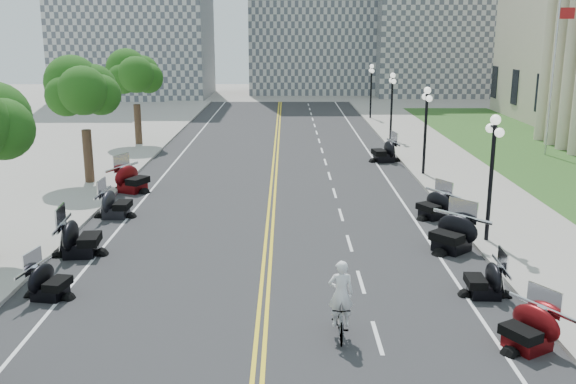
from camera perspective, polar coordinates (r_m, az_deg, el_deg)
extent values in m
plane|color=gray|center=(21.66, -2.03, -8.01)|extent=(160.00, 160.00, 0.00)
cube|color=#333335|center=(31.14, -1.45, -1.02)|extent=(16.00, 90.00, 0.01)
cube|color=yellow|center=(31.14, -1.67, -1.00)|extent=(0.12, 90.00, 0.00)
cube|color=yellow|center=(31.14, -1.23, -1.00)|extent=(0.12, 90.00, 0.00)
cube|color=white|center=(31.65, 10.21, -0.98)|extent=(0.12, 90.00, 0.00)
cube|color=white|center=(31.93, -13.01, -0.99)|extent=(0.12, 90.00, 0.00)
cube|color=white|center=(18.18, 7.95, -12.68)|extent=(0.12, 2.00, 0.00)
cube|color=white|center=(21.79, 6.49, -7.93)|extent=(0.12, 2.00, 0.00)
cube|color=white|center=(25.52, 5.48, -4.54)|extent=(0.12, 2.00, 0.00)
cube|color=white|center=(29.31, 4.73, -2.02)|extent=(0.12, 2.00, 0.00)
cube|color=white|center=(33.16, 4.16, -0.09)|extent=(0.12, 2.00, 0.00)
cube|color=white|center=(37.04, 3.71, 1.45)|extent=(0.12, 2.00, 0.00)
cube|color=white|center=(40.94, 3.34, 2.69)|extent=(0.12, 2.00, 0.00)
cube|color=white|center=(44.86, 3.04, 3.71)|extent=(0.12, 2.00, 0.00)
cube|color=white|center=(48.79, 2.78, 4.57)|extent=(0.12, 2.00, 0.00)
cube|color=white|center=(52.74, 2.56, 5.30)|extent=(0.12, 2.00, 0.00)
cube|color=white|center=(56.69, 2.38, 5.93)|extent=(0.12, 2.00, 0.00)
cube|color=white|center=(60.64, 2.21, 6.48)|extent=(0.12, 2.00, 0.00)
cube|color=white|center=(64.61, 2.07, 6.96)|extent=(0.12, 2.00, 0.00)
cube|color=white|center=(68.57, 1.94, 7.39)|extent=(0.12, 2.00, 0.00)
cube|color=white|center=(72.54, 1.83, 7.76)|extent=(0.12, 2.00, 0.00)
cube|color=#9E9991|center=(32.62, 17.32, -0.84)|extent=(5.00, 90.00, 0.15)
cube|color=#9E9991|center=(33.07, -19.96, -0.85)|extent=(5.00, 90.00, 0.15)
cube|color=#356023|center=(42.37, 23.21, 1.99)|extent=(9.00, 60.00, 0.10)
cube|color=gray|center=(87.71, 14.44, 15.65)|extent=(20.00, 14.00, 22.00)
imported|color=#A51414|center=(17.88, 4.67, -11.29)|extent=(0.52, 1.71, 1.02)
imported|color=white|center=(17.30, 4.77, -6.95)|extent=(0.69, 0.45, 1.88)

